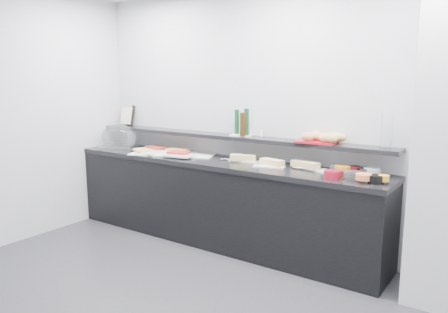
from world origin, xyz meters
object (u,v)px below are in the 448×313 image
Objects in this scene: framed_print at (130,115)px; sandwich_plate_mid at (269,167)px; condiment_tray at (242,135)px; bread_tray at (317,142)px; carafe at (386,131)px; cloche_base at (120,147)px.

sandwich_plate_mid is at bearing 14.29° from framed_print.
condiment_tray is (-0.46, 0.23, 0.25)m from sandwich_plate_mid.
carafe is (0.63, 0.01, 0.14)m from bread_tray.
carafe reaches higher than cloche_base.
condiment_tray reaches higher than cloche_base.
condiment_tray is at bearing 171.29° from bread_tray.
framed_print is 1.12× the size of condiment_tray.
framed_print reaches higher than bread_tray.
framed_print reaches higher than sandwich_plate_mid.
carafe is (1.48, -0.01, 0.14)m from condiment_tray.
framed_print is 0.87× the size of carafe.
cloche_base is at bearing -175.92° from carafe.
framed_print is 2.64m from bread_tray.
bread_tray is (2.64, -0.12, -0.12)m from framed_print.
condiment_tray is (1.64, 0.23, 0.24)m from cloche_base.
carafe is at bearing -17.50° from cloche_base.
cloche_base is 1.43× the size of sandwich_plate_mid.
framed_print is (-2.25, 0.33, 0.37)m from sandwich_plate_mid.
cloche_base is 1.67m from condiment_tray.
cloche_base is 2.10m from sandwich_plate_mid.
bread_tray is at bearing 19.94° from framed_print.
carafe is at bearing -6.54° from condiment_tray.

